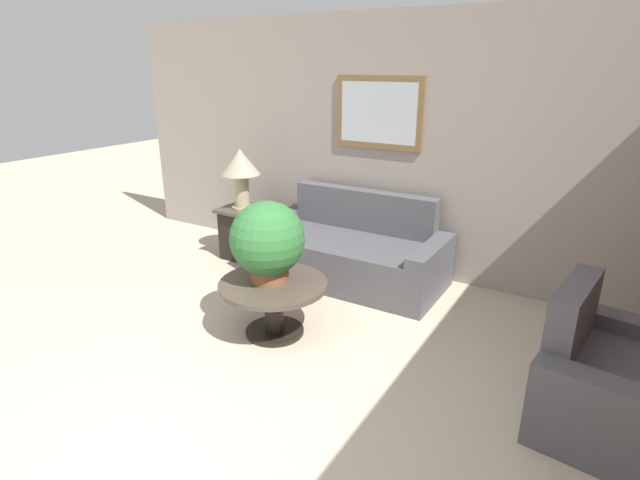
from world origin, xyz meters
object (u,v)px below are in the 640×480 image
(side_table, at_px, (244,232))
(potted_plant_on_table, at_px, (267,240))
(armchair, at_px, (618,386))
(coffee_table, at_px, (274,296))
(couch_main, at_px, (349,253))
(table_lamp, at_px, (240,167))

(side_table, relative_size, potted_plant_on_table, 0.89)
(armchair, xyz_separation_m, coffee_table, (-2.44, -0.18, 0.05))
(couch_main, xyz_separation_m, side_table, (-1.31, -0.09, 0.02))
(armchair, relative_size, table_lamp, 1.74)
(couch_main, distance_m, side_table, 1.31)
(coffee_table, bearing_deg, potted_plant_on_table, 173.48)
(table_lamp, bearing_deg, couch_main, 3.74)
(potted_plant_on_table, bearing_deg, side_table, 136.39)
(coffee_table, height_order, side_table, side_table)
(side_table, height_order, table_lamp, table_lamp)
(armchair, height_order, potted_plant_on_table, potted_plant_on_table)
(potted_plant_on_table, bearing_deg, coffee_table, -6.52)
(side_table, relative_size, table_lamp, 0.89)
(coffee_table, xyz_separation_m, table_lamp, (-1.32, 1.22, 0.71))
(side_table, bearing_deg, armchair, -15.45)
(couch_main, height_order, coffee_table, couch_main)
(coffee_table, xyz_separation_m, potted_plant_on_table, (-0.05, 0.01, 0.47))
(couch_main, xyz_separation_m, armchair, (2.45, -1.12, -0.00))
(couch_main, bearing_deg, table_lamp, -176.26)
(coffee_table, distance_m, potted_plant_on_table, 0.47)
(couch_main, height_order, armchair, same)
(couch_main, relative_size, coffee_table, 2.22)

